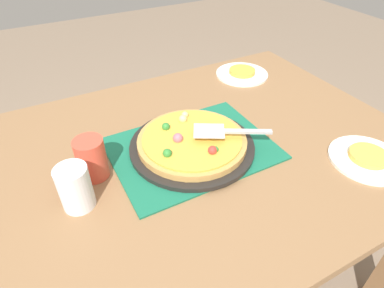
# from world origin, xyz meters

# --- Properties ---
(ground_plane) EXTENTS (8.00, 8.00, 0.00)m
(ground_plane) POSITION_xyz_m (0.00, 0.00, 0.00)
(ground_plane) COLOR #84705B
(dining_table) EXTENTS (1.40, 1.00, 0.75)m
(dining_table) POSITION_xyz_m (0.00, 0.00, 0.64)
(dining_table) COLOR olive
(dining_table) RESTS_ON ground_plane
(placemat) EXTENTS (0.48, 0.36, 0.01)m
(placemat) POSITION_xyz_m (0.00, 0.00, 0.75)
(placemat) COLOR #196B4C
(placemat) RESTS_ON dining_table
(pizza_pan) EXTENTS (0.38, 0.38, 0.01)m
(pizza_pan) POSITION_xyz_m (0.00, 0.00, 0.76)
(pizza_pan) COLOR black
(pizza_pan) RESTS_ON placemat
(pizza) EXTENTS (0.33, 0.33, 0.05)m
(pizza) POSITION_xyz_m (-0.00, 0.00, 0.78)
(pizza) COLOR tan
(pizza) RESTS_ON pizza_pan
(plate_near_left) EXTENTS (0.22, 0.22, 0.01)m
(plate_near_left) POSITION_xyz_m (0.43, -0.29, 0.76)
(plate_near_left) COLOR white
(plate_near_left) RESTS_ON dining_table
(plate_far_right) EXTENTS (0.22, 0.22, 0.01)m
(plate_far_right) POSITION_xyz_m (0.43, 0.34, 0.76)
(plate_far_right) COLOR white
(plate_far_right) RESTS_ON dining_table
(served_slice_left) EXTENTS (0.11, 0.11, 0.02)m
(served_slice_left) POSITION_xyz_m (0.43, -0.29, 0.77)
(served_slice_left) COLOR #EAB747
(served_slice_left) RESTS_ON plate_near_left
(served_slice_right) EXTENTS (0.11, 0.11, 0.02)m
(served_slice_right) POSITION_xyz_m (0.43, 0.34, 0.77)
(served_slice_right) COLOR gold
(served_slice_right) RESTS_ON plate_far_right
(cup_near) EXTENTS (0.08, 0.08, 0.12)m
(cup_near) POSITION_xyz_m (-0.35, -0.06, 0.81)
(cup_near) COLOR white
(cup_near) RESTS_ON dining_table
(cup_far) EXTENTS (0.08, 0.08, 0.12)m
(cup_far) POSITION_xyz_m (-0.29, 0.03, 0.81)
(cup_far) COLOR #E04C38
(cup_far) RESTS_ON dining_table
(pizza_server) EXTENTS (0.22, 0.15, 0.01)m
(pizza_server) POSITION_xyz_m (0.08, -0.05, 0.82)
(pizza_server) COLOR silver
(pizza_server) RESTS_ON pizza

